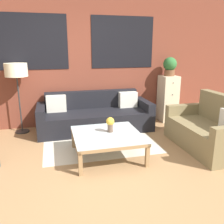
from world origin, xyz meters
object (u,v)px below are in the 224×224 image
object	(u,v)px
couch_dark	(95,117)
settee_vintage	(209,131)
floor_lamp	(16,73)
potted_plant	(170,66)
drawer_cabinet	(168,99)
coffee_table	(107,137)
flower_vase	(110,123)

from	to	relation	value
couch_dark	settee_vintage	size ratio (longest dim) A/B	1.57
floor_lamp	potted_plant	distance (m)	3.28
floor_lamp	drawer_cabinet	xyz separation A→B (m)	(3.28, 0.01, -0.69)
coffee_table	drawer_cabinet	bearing A→B (deg)	40.12
coffee_table	drawer_cabinet	world-z (taller)	drawer_cabinet
coffee_table	flower_vase	world-z (taller)	flower_vase
coffee_table	floor_lamp	distance (m)	2.29
floor_lamp	flower_vase	xyz separation A→B (m)	(1.51, -1.47, -0.70)
couch_dark	settee_vintage	distance (m)	2.25
potted_plant	flower_vase	bearing A→B (deg)	-140.13
couch_dark	coffee_table	xyz separation A→B (m)	(-0.05, -1.35, 0.06)
settee_vintage	coffee_table	size ratio (longest dim) A/B	1.42
settee_vintage	floor_lamp	world-z (taller)	floor_lamp
settee_vintage	coffee_table	bearing A→B (deg)	176.51
floor_lamp	settee_vintage	bearing A→B (deg)	-27.14
coffee_table	potted_plant	bearing A→B (deg)	40.12
floor_lamp	potted_plant	xyz separation A→B (m)	(3.28, 0.01, 0.07)
settee_vintage	couch_dark	bearing A→B (deg)	139.78
flower_vase	coffee_table	bearing A→B (deg)	-134.15
potted_plant	settee_vintage	bearing A→B (deg)	-92.21
coffee_table	floor_lamp	world-z (taller)	floor_lamp
potted_plant	flower_vase	distance (m)	2.43
coffee_table	drawer_cabinet	distance (m)	2.41
couch_dark	coffee_table	world-z (taller)	couch_dark
potted_plant	coffee_table	bearing A→B (deg)	-139.88
settee_vintage	coffee_table	distance (m)	1.78
couch_dark	flower_vase	distance (m)	1.30
drawer_cabinet	settee_vintage	bearing A→B (deg)	-92.21
drawer_cabinet	floor_lamp	bearing A→B (deg)	-179.84
potted_plant	drawer_cabinet	bearing A→B (deg)	-90.00
drawer_cabinet	flower_vase	xyz separation A→B (m)	(-1.77, -1.48, -0.01)
coffee_table	drawer_cabinet	size ratio (longest dim) A/B	0.99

